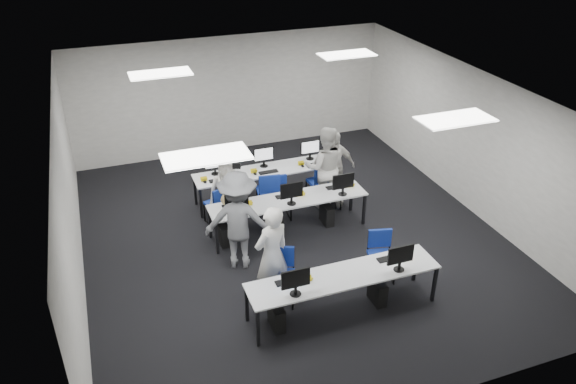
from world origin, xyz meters
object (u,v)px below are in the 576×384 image
object	(u,v)px
chair_3	(279,205)
photographer	(238,221)
chair_1	(380,264)
student_1	(325,167)
chair_6	(269,199)
chair_7	(319,189)
student_0	(272,255)
student_3	(333,167)
desk_mid	(288,202)
chair_2	(234,214)
desk_front	(344,277)
chair_4	(330,195)
student_2	(228,191)
chair_5	(218,211)
chair_0	(281,285)

from	to	relation	value
chair_3	photographer	distance (m)	1.96
chair_1	student_1	xyz separation A→B (m)	(0.09, 2.74, 0.63)
chair_6	chair_7	bearing A→B (deg)	13.78
chair_3	student_0	world-z (taller)	student_0
chair_3	student_3	xyz separation A→B (m)	(1.33, 0.27, 0.55)
desk_mid	student_3	size ratio (longest dim) A/B	1.93
chair_2	desk_mid	bearing A→B (deg)	-9.52
desk_front	student_0	distance (m)	1.22
student_1	chair_2	bearing A→B (deg)	24.67
chair_1	student_1	world-z (taller)	student_1
chair_4	chair_6	xyz separation A→B (m)	(-1.32, 0.24, 0.04)
student_3	photographer	xyz separation A→B (m)	(-2.58, -1.63, 0.12)
chair_6	chair_7	distance (m)	1.21
student_3	chair_1	bearing A→B (deg)	-85.43
chair_3	student_1	distance (m)	1.27
chair_1	student_2	world-z (taller)	student_2
desk_mid	chair_1	bearing A→B (deg)	-63.25
chair_6	student_1	distance (m)	1.39
desk_front	chair_3	bearing A→B (deg)	89.79
chair_4	photographer	distance (m)	2.88
chair_5	student_0	distance (m)	2.79
chair_7	photographer	size ratio (longest dim) A/B	0.47
chair_6	student_0	bearing A→B (deg)	-97.64
desk_mid	chair_6	world-z (taller)	chair_6
desk_front	student_2	world-z (taller)	student_2
chair_2	photographer	distance (m)	1.48
chair_0	chair_3	size ratio (longest dim) A/B	1.07
student_2	chair_1	bearing A→B (deg)	-39.08
chair_1	chair_4	distance (m)	2.64
student_0	chair_7	bearing A→B (deg)	-144.42
desk_front	chair_6	distance (m)	3.48
desk_mid	chair_0	distance (m)	2.21
desk_front	student_3	size ratio (longest dim) A/B	1.93
student_0	student_2	xyz separation A→B (m)	(-0.07, 2.61, -0.13)
chair_1	chair_3	bearing A→B (deg)	125.08
desk_mid	photographer	size ratio (longest dim) A/B	1.68
chair_5	photographer	distance (m)	1.69
desk_front	student_3	distance (m)	3.71
desk_mid	photographer	xyz separation A→B (m)	(-1.24, -0.77, 0.27)
student_2	student_3	distance (m)	2.41
chair_1	photographer	distance (m)	2.66
photographer	chair_7	bearing A→B (deg)	-122.49
desk_mid	chair_5	distance (m)	1.54
desk_mid	chair_2	distance (m)	1.18
chair_7	desk_mid	bearing A→B (deg)	-142.97
desk_front	chair_6	xyz separation A→B (m)	(-0.14, 3.46, -0.37)
chair_7	student_3	xyz separation A→B (m)	(0.28, -0.10, 0.55)
desk_front	desk_mid	size ratio (longest dim) A/B	1.00
chair_2	chair_4	xyz separation A→B (m)	(2.17, 0.09, -0.01)
chair_5	student_3	xyz separation A→B (m)	(2.61, 0.07, 0.55)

